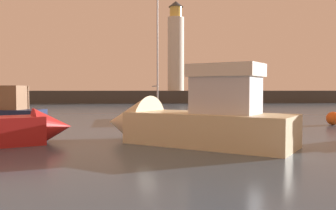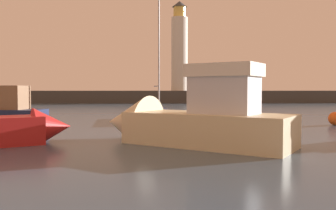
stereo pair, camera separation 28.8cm
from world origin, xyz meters
name	(u,v)px [view 2 (the right image)]	position (x,y,z in m)	size (l,w,h in m)	color
ground_plane	(168,115)	(0.00, 32.74, 0.00)	(220.00, 220.00, 0.00)	#384C60
breakwater	(158,97)	(0.00, 65.49, 1.10)	(72.72, 5.75, 2.20)	#423F3D
lighthouse	(180,48)	(3.93, 65.49, 9.93)	(2.99, 2.99, 16.33)	silver
motorboat_2	(182,120)	(-0.35, 14.59, 1.04)	(9.12, 7.59, 4.09)	beige
sailboat_moored	(158,114)	(-1.11, 26.28, 0.55)	(2.12, 6.55, 10.83)	#1E284C
mooring_buoy	(335,119)	(10.81, 22.30, 0.46)	(0.91, 0.91, 0.91)	#EA5919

